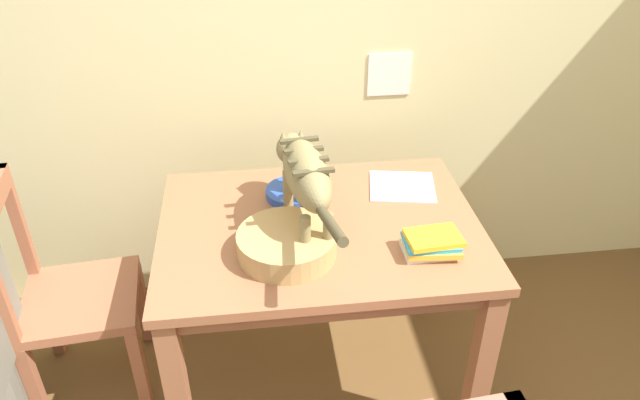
{
  "coord_description": "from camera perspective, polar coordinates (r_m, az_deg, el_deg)",
  "views": [
    {
      "loc": [
        -0.31,
        -0.52,
        1.97
      ],
      "look_at": [
        -0.09,
        1.22,
        0.86
      ],
      "focal_mm": 34.0,
      "sensor_mm": 36.0,
      "label": 1
    }
  ],
  "objects": [
    {
      "name": "wall_rear",
      "position": [
        2.55,
        0.18,
        16.08
      ],
      "size": [
        4.71,
        0.11,
        2.5
      ],
      "color": "beige",
      "rests_on": "ground_plane"
    },
    {
      "name": "dining_table",
      "position": [
        2.19,
        -0.0,
        -4.38
      ],
      "size": [
        1.13,
        0.84,
        0.76
      ],
      "color": "#9B5F3F",
      "rests_on": "ground_plane"
    },
    {
      "name": "cat",
      "position": [
        1.99,
        -1.43,
        2.54
      ],
      "size": [
        0.18,
        0.75,
        0.32
      ],
      "rotation": [
        0.0,
        0.0,
        0.11
      ],
      "color": "olive",
      "rests_on": "dining_table"
    },
    {
      "name": "saucer_bowl",
      "position": [
        2.28,
        -2.52,
        0.72
      ],
      "size": [
        0.21,
        0.21,
        0.03
      ],
      "primitive_type": "cylinder",
      "color": "#284DB1",
      "rests_on": "dining_table"
    },
    {
      "name": "coffee_mug",
      "position": [
        2.25,
        -2.45,
        2.02
      ],
      "size": [
        0.12,
        0.08,
        0.09
      ],
      "color": "white",
      "rests_on": "saucer_bowl"
    },
    {
      "name": "magazine",
      "position": [
        2.36,
        7.73,
        1.26
      ],
      "size": [
        0.28,
        0.27,
        0.01
      ],
      "primitive_type": "cube",
      "rotation": [
        0.0,
        0.0,
        -0.18
      ],
      "color": "silver",
      "rests_on": "dining_table"
    },
    {
      "name": "book_stack",
      "position": [
        2.01,
        10.46,
        -4.1
      ],
      "size": [
        0.19,
        0.14,
        0.07
      ],
      "color": "silver",
      "rests_on": "dining_table"
    },
    {
      "name": "wicker_basket",
      "position": [
        1.97,
        -3.15,
        -4.12
      ],
      "size": [
        0.32,
        0.32,
        0.08
      ],
      "color": "tan",
      "rests_on": "dining_table"
    },
    {
      "name": "wooden_chair_near",
      "position": [
        2.49,
        -22.67,
        -8.36
      ],
      "size": [
        0.46,
        0.46,
        0.92
      ],
      "rotation": [
        0.0,
        0.0,
        -1.48
      ],
      "color": "#A05E41",
      "rests_on": "ground_plane"
    }
  ]
}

